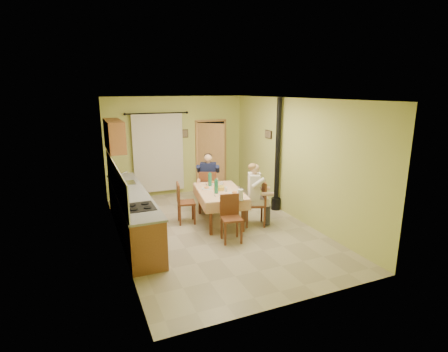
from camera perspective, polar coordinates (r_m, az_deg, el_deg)
name	(u,v)px	position (r m, az deg, el deg)	size (l,w,h in m)	color
floor	(215,229)	(7.77, -1.42, -8.60)	(4.00, 6.00, 0.01)	tan
room_shell	(215,147)	(7.27, -1.51, 4.77)	(4.04, 6.04, 2.82)	#C7CE6A
kitchen_run	(132,213)	(7.56, -14.77, -5.82)	(0.64, 3.64, 1.56)	brown
upper_cabinets	(114,135)	(8.48, -17.49, 6.34)	(0.35, 1.40, 0.70)	brown
curtain	(159,153)	(9.95, -10.64, 3.77)	(1.70, 0.07, 2.22)	black
doorway	(211,156)	(10.37, -2.12, 3.23)	(0.96, 0.58, 2.15)	black
dining_table	(220,206)	(8.01, -0.69, -4.97)	(1.22, 1.75, 0.76)	tan
tableware	(221,189)	(7.78, -0.47, -2.11)	(0.68, 1.64, 0.33)	white
chair_far	(208,197)	(9.00, -2.57, -3.44)	(0.57, 0.57, 0.99)	brown
chair_near	(231,227)	(7.08, 1.18, -8.38)	(0.45, 0.45, 0.94)	brown
chair_right	(255,212)	(7.93, 5.14, -5.91)	(0.57, 0.57, 1.01)	brown
chair_left	(186,211)	(8.06, -6.26, -5.62)	(0.45, 0.45, 0.94)	brown
man_far	(208,175)	(8.86, -2.60, 0.22)	(0.65, 0.60, 1.39)	#141938
man_right	(255,187)	(7.75, 5.12, -1.83)	(0.58, 0.65, 1.39)	silver
stove_flue	(277,170)	(8.79, 8.65, 0.95)	(0.24, 0.24, 2.80)	black
picture_back	(185,134)	(10.14, -6.41, 6.90)	(0.19, 0.03, 0.23)	black
picture_right	(268,134)	(9.19, 7.25, 6.78)	(0.03, 0.31, 0.21)	brown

